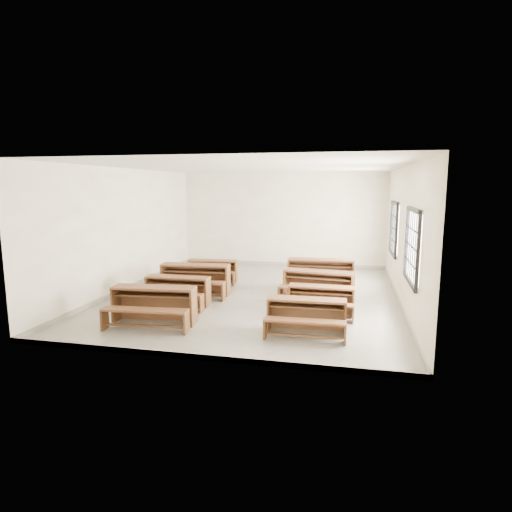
% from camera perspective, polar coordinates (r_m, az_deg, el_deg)
% --- Properties ---
extents(room, '(8.50, 8.50, 3.20)m').
position_cam_1_polar(room, '(10.59, 0.48, 6.10)').
color(room, gray).
rests_on(room, ground).
extents(desk_set_0, '(1.73, 1.00, 0.75)m').
position_cam_1_polar(desk_set_0, '(8.83, -13.53, -6.05)').
color(desk_set_0, brown).
rests_on(desk_set_0, ground).
extents(desk_set_1, '(1.50, 0.79, 0.67)m').
position_cam_1_polar(desk_set_1, '(10.07, -10.46, -4.32)').
color(desk_set_1, brown).
rests_on(desk_set_1, ground).
extents(desk_set_2, '(1.79, 1.03, 0.78)m').
position_cam_1_polar(desk_set_2, '(10.96, -8.15, -2.81)').
color(desk_set_2, brown).
rests_on(desk_set_2, ground).
extents(desk_set_3, '(1.47, 0.87, 0.63)m').
position_cam_1_polar(desk_set_3, '(12.39, -5.82, -1.76)').
color(desk_set_3, brown).
rests_on(desk_set_3, ground).
extents(desk_set_4, '(1.48, 0.79, 0.66)m').
position_cam_1_polar(desk_set_4, '(8.10, 6.73, -7.63)').
color(desk_set_4, brown).
rests_on(desk_set_4, ground).
extents(desk_set_5, '(1.41, 0.75, 0.63)m').
position_cam_1_polar(desk_set_5, '(9.28, 8.66, -5.60)').
color(desk_set_5, brown).
rests_on(desk_set_5, ground).
extents(desk_set_6, '(1.75, 1.05, 0.75)m').
position_cam_1_polar(desk_set_6, '(10.29, 8.28, -3.71)').
color(desk_set_6, brown).
rests_on(desk_set_6, ground).
extents(desk_set_7, '(1.79, 0.97, 0.79)m').
position_cam_1_polar(desk_set_7, '(11.66, 8.58, -2.05)').
color(desk_set_7, brown).
rests_on(desk_set_7, ground).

